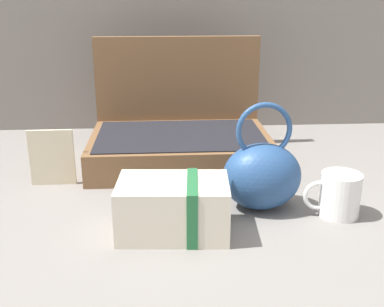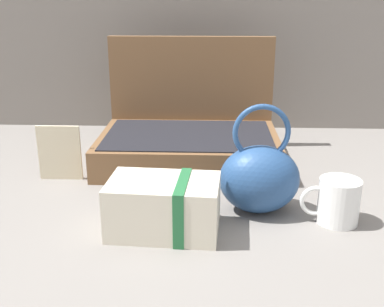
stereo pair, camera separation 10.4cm
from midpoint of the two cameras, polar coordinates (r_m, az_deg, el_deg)
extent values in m
plane|color=slate|center=(1.10, -1.90, -4.70)|extent=(6.00, 6.00, 0.00)
cube|color=brown|center=(1.26, -3.77, 0.39)|extent=(0.47, 0.31, 0.08)
cube|color=black|center=(1.24, -3.81, 2.19)|extent=(0.43, 0.28, 0.00)
cube|color=brown|center=(1.39, -3.90, 7.30)|extent=(0.47, 0.02, 0.32)
ellipsoid|color=#284C7F|center=(1.00, 5.45, -2.83)|extent=(0.17, 0.14, 0.14)
torus|color=#284C7F|center=(0.96, 5.64, 2.73)|extent=(0.12, 0.02, 0.12)
cube|color=beige|center=(0.91, -5.61, -6.53)|extent=(0.22, 0.14, 0.10)
cube|color=#236638|center=(0.90, -3.29, -6.56)|extent=(0.03, 0.14, 0.11)
cylinder|color=white|center=(1.00, 14.56, -4.87)|extent=(0.08, 0.08, 0.09)
torus|color=white|center=(0.99, 12.05, -5.00)|extent=(0.06, 0.01, 0.06)
cube|color=beige|center=(1.18, -18.94, -0.52)|extent=(0.10, 0.01, 0.14)
camera|label=1|loc=(0.05, -92.86, -0.99)|focal=44.39mm
camera|label=2|loc=(0.05, 87.14, 0.99)|focal=44.39mm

